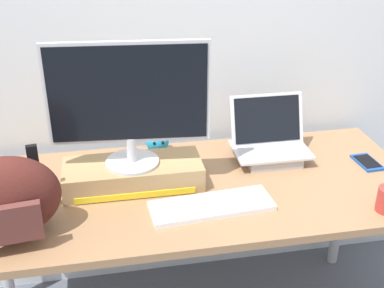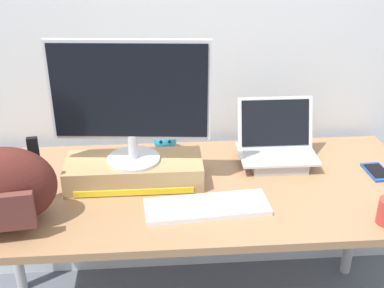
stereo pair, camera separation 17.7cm
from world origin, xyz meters
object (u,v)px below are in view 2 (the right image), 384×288
Objects in this scene: toner_box_yellow at (134,171)px; desktop_monitor at (130,99)px; open_laptop at (276,151)px; external_keyboard at (207,207)px; plush_toy at (165,140)px; cell_phone at (377,172)px; messenger_backpack at (4,188)px.

desktop_monitor is (-0.00, -0.00, 0.30)m from toner_box_yellow.
toner_box_yellow is at bearing -168.47° from open_laptop.
plush_toy is at bearing 101.62° from external_keyboard.
cell_phone is at bearing -17.43° from plush_toy.
plush_toy is (-0.13, 0.47, 0.04)m from external_keyboard.
desktop_monitor is at bearing 136.56° from external_keyboard.
messenger_backpack is at bearing -173.95° from cell_phone.
cell_phone is 1.46× the size of plush_toy.
cell_phone is (0.96, -0.01, -0.34)m from desktop_monitor.
external_keyboard is 1.23× the size of messenger_backpack.
desktop_monitor is at bearing 176.15° from cell_phone.
plush_toy reaches higher than external_keyboard.
external_keyboard is at bearing -134.19° from open_laptop.
open_laptop is 0.86× the size of messenger_backpack.
open_laptop is at bearing 11.05° from toner_box_yellow.
messenger_backpack reaches higher than cell_phone.
messenger_backpack is 0.74m from plush_toy.
open_laptop reaches higher than cell_phone.
messenger_backpack is (-0.41, -0.24, -0.21)m from desktop_monitor.
toner_box_yellow is 0.49m from messenger_backpack.
plush_toy is at bearing 162.95° from open_laptop.
messenger_backpack is (-0.67, -0.03, 0.13)m from external_keyboard.
open_laptop is 0.48m from plush_toy.
messenger_backpack is at bearing 177.95° from external_keyboard.
external_keyboard is 0.73m from cell_phone.
plush_toy is at bearing 64.19° from toner_box_yellow.
cell_phone is at bearing -0.41° from toner_box_yellow.
open_laptop reaches higher than toner_box_yellow.
desktop_monitor is 1.02m from cell_phone.
desktop_monitor is at bearing 22.91° from messenger_backpack.
open_laptop is at bearing 40.88° from external_keyboard.
desktop_monitor reaches higher than toner_box_yellow.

